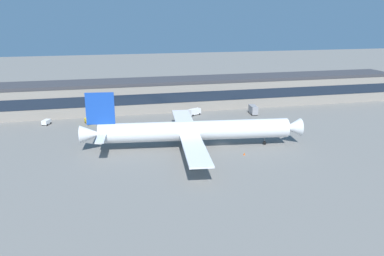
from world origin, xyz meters
The scene contains 8 objects.
ground_plane centered at (0.00, 0.00, 0.00)m, with size 600.00×600.00×0.00m, color slate.
terminal_building centered at (0.00, 51.73, 6.37)m, with size 194.77×16.83×12.70m.
airliner centered at (-9.74, -1.11, 5.27)m, with size 67.22×57.81×17.59m.
stair_truck centered at (24.21, 33.74, 1.98)m, with size 2.99×6.21×3.55m.
pushback_tractor centered at (-40.39, 34.53, 1.05)m, with size 3.75×5.31×1.75m.
crew_van centered at (0.80, 37.91, 1.46)m, with size 5.63×4.37×2.55m.
baggage_tug centered at (-55.74, 36.56, 1.09)m, with size 3.27×4.10×1.85m.
traffic_cone_0 centered at (3.30, -11.30, 0.36)m, with size 0.57×0.57×0.71m, color #F2590C.
Camera 1 is at (-36.74, -112.55, 39.10)m, focal length 37.10 mm.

